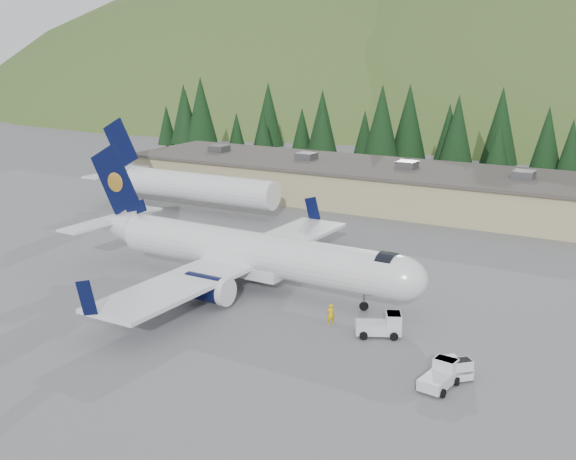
# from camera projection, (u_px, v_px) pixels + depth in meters

# --- Properties ---
(ground) EXTENTS (600.00, 600.00, 0.00)m
(ground) POSITION_uv_depth(u_px,v_px,m) (255.00, 288.00, 64.33)
(ground) COLOR slate
(airliner) EXTENTS (35.51, 33.25, 11.81)m
(airliner) POSITION_uv_depth(u_px,v_px,m) (245.00, 253.00, 64.05)
(airliner) COLOR white
(airliner) RESTS_ON ground
(second_airliner) EXTENTS (27.50, 11.00, 10.05)m
(second_airliner) POSITION_uv_depth(u_px,v_px,m) (182.00, 184.00, 93.86)
(second_airliner) COLOR white
(second_airliner) RESTS_ON ground
(baggage_tug_a) EXTENTS (3.74, 3.08, 1.79)m
(baggage_tug_a) POSITION_uv_depth(u_px,v_px,m) (383.00, 325.00, 53.76)
(baggage_tug_a) COLOR silver
(baggage_tug_a) RESTS_ON ground
(baggage_tug_b) EXTENTS (2.94, 2.97, 1.49)m
(baggage_tug_b) POSITION_uv_depth(u_px,v_px,m) (456.00, 367.00, 47.17)
(baggage_tug_b) COLOR silver
(baggage_tug_b) RESTS_ON ground
(baggage_tug_c) EXTENTS (2.19, 3.23, 1.63)m
(baggage_tug_c) POSITION_uv_depth(u_px,v_px,m) (440.00, 376.00, 45.84)
(baggage_tug_c) COLOR silver
(baggage_tug_c) RESTS_ON ground
(terminal_building) EXTENTS (71.00, 17.00, 6.10)m
(terminal_building) POSITION_uv_depth(u_px,v_px,m) (371.00, 183.00, 98.08)
(terminal_building) COLOR tan
(terminal_building) RESTS_ON ground
(ramp_worker) EXTENTS (0.72, 0.71, 1.67)m
(ramp_worker) POSITION_uv_depth(u_px,v_px,m) (331.00, 314.00, 55.90)
(ramp_worker) COLOR #FEBC00
(ramp_worker) RESTS_ON ground
(tree_line) EXTENTS (110.91, 16.66, 13.97)m
(tree_line) POSITION_uv_depth(u_px,v_px,m) (419.00, 130.00, 117.05)
(tree_line) COLOR black
(tree_line) RESTS_ON ground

